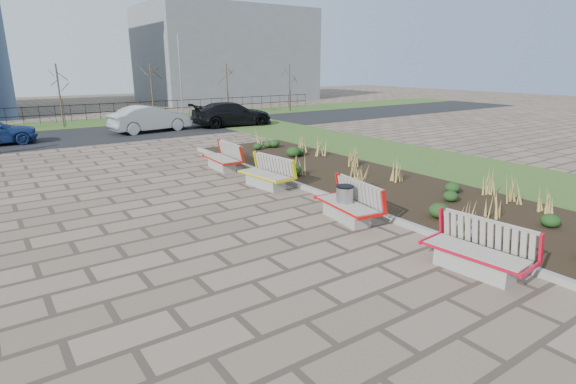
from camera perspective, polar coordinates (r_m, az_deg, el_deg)
ground at (r=8.60m, az=3.28°, el=-11.93°), size 120.00×120.00×0.00m
planting_bed at (r=16.01m, az=9.92°, el=1.36°), size 4.50×18.00×0.10m
planting_curb at (r=14.50m, az=3.34°, el=0.15°), size 0.16×18.00×0.15m
grass_verge_near at (r=19.58m, az=19.91°, el=3.21°), size 5.00×38.00×0.04m
grass_verge_far at (r=34.51m, az=-26.95°, el=7.60°), size 80.00×5.00×0.04m
road at (r=28.63m, az=-25.12°, el=6.41°), size 80.00×7.00×0.02m
bench_a at (r=9.66m, az=22.75°, el=-6.71°), size 1.11×2.18×1.00m
bench_b at (r=11.94m, az=7.45°, el=-1.32°), size 1.17×2.20×1.00m
bench_c at (r=15.08m, az=-2.94°, el=2.45°), size 1.12×2.19×1.00m
bench_d at (r=17.86m, az=-8.49°, el=4.42°), size 1.01×2.14×1.00m
litter_bin at (r=12.05m, az=7.18°, el=-1.38°), size 0.45×0.45×0.91m
car_silver at (r=28.92m, az=-17.05°, el=8.91°), size 4.99×2.27×1.59m
car_black at (r=30.54m, az=-7.13°, el=9.80°), size 5.61×2.74×1.57m
tree_c at (r=32.86m, az=-26.99°, el=10.82°), size 1.40×1.40×4.00m
tree_d at (r=34.24m, az=-16.88°, el=11.98°), size 1.40×1.40×4.00m
tree_e at (r=36.56m, az=-7.73°, el=12.72°), size 1.40×1.40×4.00m
tree_f at (r=39.67m, az=0.19°, el=13.10°), size 1.40×1.40×4.00m
lamp_east at (r=34.41m, az=-13.50°, el=13.91°), size 0.24×0.60×6.00m
railing_fence at (r=35.93m, az=-27.44°, el=8.80°), size 44.00×0.10×1.20m
building_grey at (r=53.96m, az=-7.88°, el=16.86°), size 18.00×12.00×10.00m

